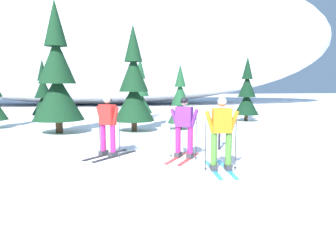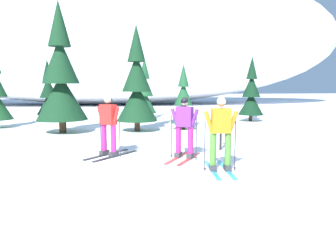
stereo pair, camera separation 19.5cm
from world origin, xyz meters
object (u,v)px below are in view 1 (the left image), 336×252
Objects in this scene: pine_tree_center_left at (57,78)px; skier_orange_jacket at (221,132)px; skier_red_jacket at (108,124)px; pine_tree_far_right at (247,94)px; skier_purple_jacket at (184,126)px; pine_tree_left at (43,95)px; pine_tree_center at (134,87)px; pine_tree_right at (180,102)px; pine_tree_center_right at (140,93)px; trail_marker_post at (220,126)px.

skier_orange_jacket is at bearing -54.96° from pine_tree_center_left.
skier_red_jacket is 5.57m from pine_tree_center_left.
skier_orange_jacket is at bearing -114.83° from pine_tree_far_right.
pine_tree_center_left is (-4.25, 5.47, 1.40)m from skier_purple_jacket.
skier_red_jacket is 10.61m from pine_tree_left.
skier_red_jacket is at bearing -100.99° from pine_tree_center.
pine_tree_right is (0.39, 7.28, 0.31)m from skier_orange_jacket.
skier_red_jacket is 10.18m from pine_tree_center_right.
skier_orange_jacket is 11.19m from pine_tree_far_right.
pine_tree_center is (4.79, -4.87, 0.49)m from pine_tree_left.
pine_tree_far_right is (9.55, 3.22, -0.81)m from pine_tree_center_left.
trail_marker_post is (1.81, -9.56, -0.74)m from pine_tree_center_right.
pine_tree_center is 5.27m from trail_marker_post.
skier_red_jacket is 11.02m from pine_tree_far_right.
pine_tree_far_right is at bearing 33.59° from pine_tree_right.
pine_tree_center_left is 1.86× the size of pine_tree_right.
pine_tree_center_left reaches higher than trail_marker_post.
pine_tree_right is at bearing 59.98° from skier_red_jacket.
trail_marker_post is (-3.97, -7.69, -0.72)m from pine_tree_far_right.
pine_tree_left is at bearing 118.69° from skier_orange_jacket.
pine_tree_center_right is 6.07m from pine_tree_far_right.
pine_tree_left is 11.88m from trail_marker_post.
pine_tree_center_right is at bearing 162.07° from pine_tree_far_right.
pine_tree_center_left is (-2.18, 4.94, 1.37)m from skier_red_jacket.
skier_purple_jacket is at bearing 112.58° from skier_orange_jacket.
pine_tree_right reaches higher than trail_marker_post.
pine_tree_center is 2.22m from pine_tree_right.
skier_orange_jacket is 1.32× the size of trail_marker_post.
trail_marker_post is (0.73, 2.45, -0.16)m from skier_orange_jacket.
skier_purple_jacket is 7.07m from pine_tree_center_left.
pine_tree_right is 2.21× the size of trail_marker_post.
skier_red_jacket reaches higher than skier_purple_jacket.
pine_tree_right is at bearing -72.70° from pine_tree_center_right.
pine_tree_center_right is (0.62, 5.02, -0.41)m from pine_tree_center.
pine_tree_right is (2.09, 0.30, -0.68)m from pine_tree_center.
pine_tree_right is at bearing 80.36° from skier_purple_jacket.
pine_tree_center_left is at bearing 141.32° from trail_marker_post.
pine_tree_right is at bearing 3.98° from pine_tree_center_left.
pine_tree_center_left is 1.54× the size of pine_tree_far_right.
pine_tree_center is at bearing -97.06° from pine_tree_center_right.
pine_tree_center_left is 7.31m from trail_marker_post.
trail_marker_post is (5.58, -4.47, -1.53)m from pine_tree_center_left.
pine_tree_right reaches higher than skier_red_jacket.
pine_tree_center is at bearing 118.22° from trail_marker_post.
pine_tree_left is (-5.89, 10.41, 0.54)m from skier_purple_jacket.
pine_tree_center_right is at bearing 107.30° from pine_tree_right.
pine_tree_far_right reaches higher than trail_marker_post.
skier_orange_jacket is 0.52× the size of pine_tree_left.
pine_tree_center_left is (-4.85, 6.92, 1.37)m from skier_orange_jacket.
skier_purple_jacket is at bearing -99.64° from pine_tree_right.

